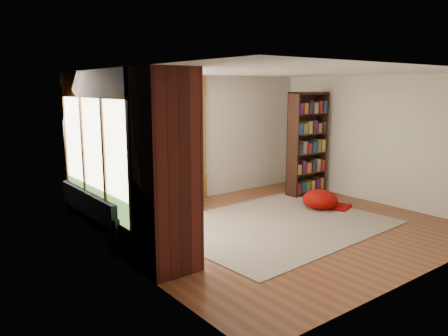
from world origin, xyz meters
TOP-DOWN VIEW (x-y plane):
  - floor at (0.00, 0.00)m, footprint 5.50×5.50m
  - ceiling at (0.00, 0.00)m, footprint 5.50×5.50m
  - wall_back at (0.00, 2.50)m, footprint 5.50×0.04m
  - wall_front at (0.00, -2.50)m, footprint 5.50×0.04m
  - wall_left at (-2.75, 0.00)m, footprint 0.04×5.00m
  - wall_right at (2.75, 0.00)m, footprint 0.04×5.00m
  - windows_back at (-1.20, 2.47)m, footprint 2.82×0.10m
  - windows_left at (-2.72, 1.20)m, footprint 0.10×2.62m
  - roller_blind at (-2.69, 2.03)m, footprint 0.03×0.72m
  - brick_chimney at (-2.40, -0.35)m, footprint 0.70×0.70m
  - sectional_sofa at (-1.95, 1.70)m, footprint 2.20×2.20m
  - area_rug at (0.05, 0.13)m, footprint 3.94×3.11m
  - bookshelf at (2.14, 1.34)m, footprint 0.97×0.32m
  - pouf at (1.45, 0.34)m, footprint 0.84×0.84m
  - dog_tan at (-1.89, 1.66)m, footprint 1.10×0.82m
  - dog_brindle at (-1.97, 1.27)m, footprint 0.62×0.86m
  - throw_pillows at (-1.92, 1.85)m, footprint 1.98×1.68m

SIDE VIEW (x-z plane):
  - floor at x=0.00m, z-range 0.00..0.00m
  - area_rug at x=0.05m, z-range 0.00..0.01m
  - pouf at x=1.45m, z-range 0.01..0.39m
  - sectional_sofa at x=-1.95m, z-range -0.10..0.70m
  - dog_brindle at x=-1.97m, z-range 0.54..0.97m
  - throw_pillows at x=-1.92m, z-range 0.54..0.99m
  - dog_tan at x=-1.89m, z-range 0.54..1.09m
  - bookshelf at x=2.14m, z-range 0.00..2.26m
  - wall_back at x=0.00m, z-range 0.00..2.60m
  - wall_front at x=0.00m, z-range 0.00..2.60m
  - wall_left at x=-2.75m, z-range 0.00..2.60m
  - wall_right at x=2.75m, z-range 0.00..2.60m
  - brick_chimney at x=-2.40m, z-range 0.00..2.60m
  - windows_back at x=-1.20m, z-range 0.40..2.30m
  - windows_left at x=-2.72m, z-range 0.40..2.30m
  - roller_blind at x=-2.69m, z-range 1.30..2.20m
  - ceiling at x=0.00m, z-range 2.60..2.60m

